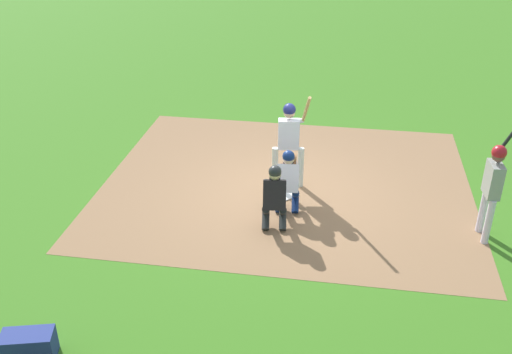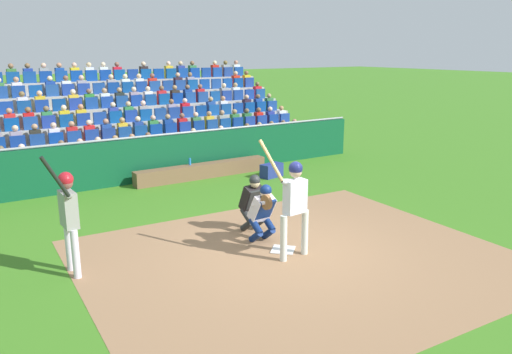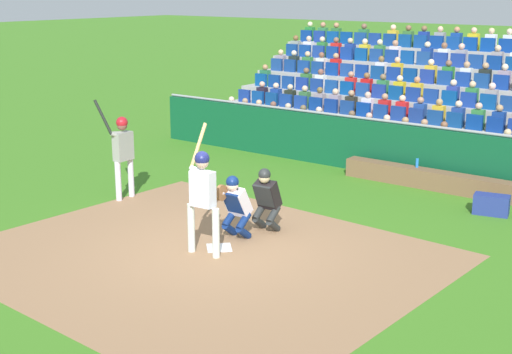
# 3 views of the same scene
# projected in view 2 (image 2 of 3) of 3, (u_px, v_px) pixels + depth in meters

# --- Properties ---
(ground_plane) EXTENTS (160.00, 160.00, 0.00)m
(ground_plane) POSITION_uv_depth(u_px,v_px,m) (283.00, 250.00, 9.96)
(ground_plane) COLOR #3C771F
(infield_dirt_patch) EXTENTS (8.07, 6.94, 0.01)m
(infield_dirt_patch) POSITION_uv_depth(u_px,v_px,m) (299.00, 259.00, 9.55)
(infield_dirt_patch) COLOR #946D4B
(infield_dirt_patch) RESTS_ON ground_plane
(home_plate_marker) EXTENTS (0.62, 0.62, 0.02)m
(home_plate_marker) POSITION_uv_depth(u_px,v_px,m) (283.00, 250.00, 9.96)
(home_plate_marker) COLOR white
(home_plate_marker) RESTS_ON infield_dirt_patch
(batter_at_plate) EXTENTS (0.79, 0.72, 2.24)m
(batter_at_plate) POSITION_uv_depth(u_px,v_px,m) (294.00, 198.00, 9.34)
(batter_at_plate) COLOR silver
(batter_at_plate) RESTS_ON ground_plane
(catcher_crouching) EXTENTS (0.48, 0.72, 1.26)m
(catcher_crouching) POSITION_uv_depth(u_px,v_px,m) (263.00, 210.00, 10.20)
(catcher_crouching) COLOR navy
(catcher_crouching) RESTS_ON ground_plane
(home_plate_umpire) EXTENTS (0.49, 0.48, 1.29)m
(home_plate_umpire) POSITION_uv_depth(u_px,v_px,m) (253.00, 200.00, 10.88)
(home_plate_umpire) COLOR #262929
(home_plate_umpire) RESTS_ON ground_plane
(dugout_wall) EXTENTS (15.06, 0.24, 1.39)m
(dugout_wall) POSITION_uv_depth(u_px,v_px,m) (154.00, 158.00, 15.18)
(dugout_wall) COLOR #0D4D2C
(dugout_wall) RESTS_ON ground_plane
(dugout_bench) EXTENTS (4.34, 0.40, 0.44)m
(dugout_bench) POSITION_uv_depth(u_px,v_px,m) (202.00, 171.00, 15.55)
(dugout_bench) COLOR brown
(dugout_bench) RESTS_ON ground_plane
(water_bottle_on_bench) EXTENTS (0.07, 0.07, 0.22)m
(water_bottle_on_bench) POSITION_uv_depth(u_px,v_px,m) (190.00, 162.00, 15.31)
(water_bottle_on_bench) COLOR blue
(water_bottle_on_bench) RESTS_ON dugout_bench
(equipment_duffel_bag) EXTENTS (0.77, 0.50, 0.42)m
(equipment_duffel_bag) POSITION_uv_depth(u_px,v_px,m) (272.00, 170.00, 15.64)
(equipment_duffel_bag) COLOR navy
(equipment_duffel_bag) RESTS_ON ground_plane
(on_deck_batter) EXTENTS (0.57, 0.68, 2.24)m
(on_deck_batter) POSITION_uv_depth(u_px,v_px,m) (68.00, 211.00, 8.63)
(on_deck_batter) COLOR silver
(on_deck_batter) RESTS_ON ground_plane
(bleacher_stand) EXTENTS (14.62, 5.44, 3.36)m
(bleacher_stand) POSITION_uv_depth(u_px,v_px,m) (106.00, 127.00, 18.97)
(bleacher_stand) COLOR #9E9E9B
(bleacher_stand) RESTS_ON ground_plane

